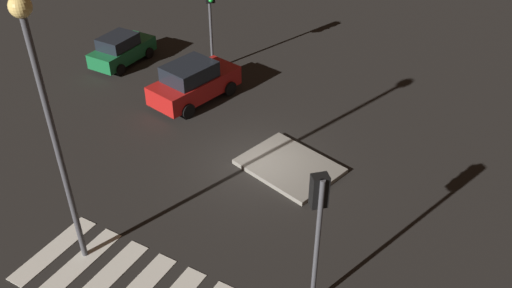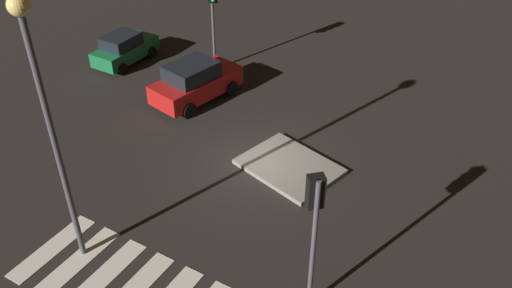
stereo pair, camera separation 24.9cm
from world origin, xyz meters
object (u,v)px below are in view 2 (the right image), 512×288
object	(u,v)px
car_red	(195,82)
traffic_light_west	(213,5)
traffic_light_east	(314,212)
street_lamp	(43,99)
car_green	(124,49)
traffic_island	(289,167)

from	to	relation	value
car_red	traffic_light_west	size ratio (longest dim) A/B	1.01
traffic_light_east	traffic_light_west	distance (m)	15.16
traffic_light_east	street_lamp	bearing A→B (deg)	62.23
traffic_light_west	street_lamp	world-z (taller)	street_lamp
traffic_light_east	traffic_light_west	size ratio (longest dim) A/B	1.01
car_green	traffic_island	bearing A→B (deg)	-107.55
traffic_island	car_green	world-z (taller)	car_green
car_green	traffic_light_east	size ratio (longest dim) A/B	0.80
car_red	traffic_light_east	distance (m)	12.78
traffic_island	street_lamp	world-z (taller)	street_lamp
traffic_island	street_lamp	xyz separation A→B (m)	(-3.66, -7.38, 5.69)
traffic_island	traffic_light_east	distance (m)	7.25
traffic_island	traffic_light_east	xyz separation A→B (m)	(3.43, -5.39, 3.44)
traffic_island	street_lamp	bearing A→B (deg)	-116.36
traffic_light_east	street_lamp	world-z (taller)	street_lamp
car_green	street_lamp	bearing A→B (deg)	-143.66
traffic_light_west	street_lamp	xyz separation A→B (m)	(3.52, -12.82, 2.27)
car_green	street_lamp	xyz separation A→B (m)	(8.15, -11.16, 4.99)
traffic_island	traffic_light_west	world-z (taller)	traffic_light_west
car_green	traffic_light_west	size ratio (longest dim) A/B	0.80
traffic_island	traffic_light_west	distance (m)	9.63
traffic_island	traffic_light_west	xyz separation A→B (m)	(-7.18, 5.44, 3.42)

